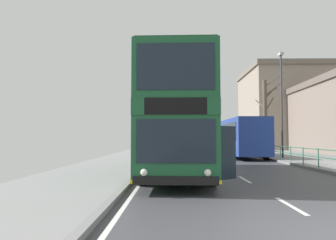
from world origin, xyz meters
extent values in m
cube|color=silver|center=(0.00, 2.60, 0.00)|extent=(0.12, 2.00, 0.00)
cube|color=silver|center=(0.00, 7.40, 0.00)|extent=(0.12, 2.00, 0.00)
cube|color=silver|center=(0.00, 12.20, 0.00)|extent=(0.12, 2.00, 0.00)
cube|color=silver|center=(0.00, 17.00, 0.00)|extent=(0.12, 2.00, 0.00)
cube|color=silver|center=(0.00, 21.80, 0.00)|extent=(0.12, 2.00, 0.00)
cube|color=silver|center=(0.00, 26.60, 0.00)|extent=(0.12, 2.00, 0.00)
cube|color=silver|center=(0.00, 31.40, 0.00)|extent=(0.12, 2.00, 0.00)
cube|color=silver|center=(0.00, 36.20, 0.00)|extent=(0.12, 2.00, 0.00)
cube|color=silver|center=(0.00, 41.00, 0.00)|extent=(0.12, 2.00, 0.00)
cube|color=silver|center=(0.00, 45.80, 0.00)|extent=(0.12, 2.00, 0.00)
cube|color=silver|center=(0.00, 50.60, 0.00)|extent=(0.12, 2.00, 0.00)
cube|color=silver|center=(-3.95, 0.00, 0.00)|extent=(0.12, 133.00, 0.00)
cube|color=gray|center=(-4.30, 0.00, 0.07)|extent=(0.20, 140.00, 0.14)
cube|color=#19512D|center=(-2.59, 9.10, 1.30)|extent=(2.75, 10.98, 1.90)
cube|color=#19512D|center=(-2.59, 9.10, 2.50)|extent=(2.76, 11.04, 0.50)
cube|color=#19512D|center=(-2.59, 9.10, 3.61)|extent=(2.75, 10.98, 1.73)
cube|color=#154527|center=(-2.59, 9.10, 4.52)|extent=(2.67, 10.65, 0.08)
cube|color=#19232D|center=(-2.72, 3.63, 1.53)|extent=(2.18, 0.08, 1.21)
cube|color=black|center=(-2.72, 3.62, 2.50)|extent=(1.74, 0.07, 0.48)
cube|color=#19232D|center=(-2.72, 3.63, 3.61)|extent=(2.18, 0.08, 1.32)
cube|color=black|center=(-2.72, 3.62, 0.45)|extent=(2.36, 0.14, 0.24)
cube|color=yellow|center=(-2.59, 9.10, 0.41)|extent=(2.78, 11.04, 0.10)
cube|color=#19232D|center=(-1.33, 9.35, 1.56)|extent=(0.23, 8.52, 0.99)
cube|color=#19232D|center=(-1.34, 9.07, 3.70)|extent=(0.26, 9.83, 1.04)
cube|color=#19232D|center=(-3.83, 9.41, 1.56)|extent=(0.23, 8.52, 0.99)
cube|color=#19232D|center=(-3.84, 9.13, 3.70)|extent=(0.26, 9.83, 1.04)
sphere|color=white|center=(-1.85, 3.59, 0.67)|extent=(0.20, 0.20, 0.20)
sphere|color=white|center=(-3.59, 3.63, 0.67)|extent=(0.20, 0.20, 0.20)
cube|color=#19232D|center=(-1.18, 4.65, 1.17)|extent=(0.69, 0.48, 1.63)
cube|color=black|center=(-1.51, 4.96, 1.17)|extent=(0.12, 0.90, 1.63)
cylinder|color=black|center=(-1.48, 5.81, 0.52)|extent=(0.33, 1.05, 1.04)
cylinder|color=black|center=(-3.86, 5.87, 0.52)|extent=(0.33, 1.05, 1.04)
cylinder|color=black|center=(-1.31, 12.64, 0.52)|extent=(0.33, 1.05, 1.04)
cylinder|color=black|center=(-3.69, 12.69, 0.52)|extent=(0.33, 1.05, 1.04)
cube|color=navy|center=(2.79, 21.44, 1.72)|extent=(2.72, 9.66, 2.79)
cube|color=#19232D|center=(1.55, 21.41, 2.11)|extent=(0.25, 8.16, 1.34)
cube|color=#19232D|center=(4.03, 21.48, 2.11)|extent=(0.25, 8.16, 1.34)
cube|color=#19232D|center=(2.66, 26.26, 2.00)|extent=(2.11, 0.09, 1.68)
cylinder|color=black|center=(1.53, 24.21, 0.48)|extent=(0.31, 0.97, 0.96)
cylinder|color=black|center=(3.89, 24.27, 0.48)|extent=(0.31, 0.97, 0.96)
cylinder|color=black|center=(1.69, 18.41, 0.48)|extent=(0.31, 0.97, 0.96)
cylinder|color=black|center=(4.05, 18.48, 0.48)|extent=(0.31, 0.97, 0.96)
cylinder|color=#236B4C|center=(4.45, 10.87, 0.62)|extent=(0.05, 0.05, 0.96)
cylinder|color=#236B4C|center=(4.45, 12.71, 0.62)|extent=(0.05, 0.05, 0.96)
cylinder|color=#236B4C|center=(4.45, 14.56, 0.62)|extent=(0.05, 0.05, 0.96)
cylinder|color=#236B4C|center=(4.45, 16.40, 0.62)|extent=(0.05, 0.05, 0.96)
cylinder|color=#236B4C|center=(4.45, 18.25, 0.62)|extent=(0.05, 0.05, 0.96)
cylinder|color=#38383D|center=(5.44, 18.88, 4.01)|extent=(0.14, 0.14, 7.73)
cube|color=#B2B2AD|center=(5.44, 18.88, 7.99)|extent=(0.28, 0.60, 0.20)
cylinder|color=brown|center=(5.26, 22.58, 3.40)|extent=(0.37, 0.37, 6.52)
cylinder|color=brown|center=(6.01, 22.24, 6.65)|extent=(1.56, 0.76, 1.18)
cylinder|color=brown|center=(5.83, 22.68, 5.69)|extent=(1.22, 0.32, 0.80)
cylinder|color=brown|center=(5.65, 22.65, 4.51)|extent=(0.91, 0.27, 1.31)
cylinder|color=brown|center=(5.72, 22.86, 5.53)|extent=(1.03, 0.66, 1.00)
cylinder|color=brown|center=(6.04, 22.52, 5.87)|extent=(1.65, 0.22, 1.75)
cylinder|color=brown|center=(5.05, 23.31, 4.65)|extent=(0.53, 1.53, 0.98)
cube|color=gray|center=(14.45, 43.38, 5.70)|extent=(11.64, 13.26, 11.39)
cube|color=#6D6357|center=(14.45, 43.38, 11.74)|extent=(12.11, 13.79, 0.70)
camera|label=1|loc=(-2.81, -5.15, 1.61)|focal=34.10mm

